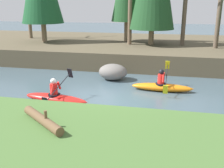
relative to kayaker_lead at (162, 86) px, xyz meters
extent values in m
plane|color=#425660|center=(-2.02, -1.71, -0.22)|extent=(90.00, 90.00, 0.00)
cube|color=brown|center=(-2.02, 8.20, 0.32)|extent=(44.00, 11.03, 1.09)
cylinder|color=#7A664C|center=(-8.83, 6.56, 1.54)|extent=(0.36, 0.36, 1.36)
cylinder|color=#7A664C|center=(-2.94, 8.10, 1.60)|extent=(0.36, 0.36, 1.47)
cylinder|color=#7A664C|center=(-1.02, 6.79, 1.40)|extent=(0.36, 0.36, 1.06)
cylinder|color=brown|center=(-10.95, 8.40, 3.08)|extent=(0.28, 0.28, 4.44)
cylinder|color=brown|center=(-2.50, 6.63, 3.52)|extent=(0.28, 0.28, 5.32)
cylinder|color=brown|center=(1.08, 7.03, 3.69)|extent=(0.28, 0.28, 5.65)
cylinder|color=brown|center=(3.10, 6.13, 2.71)|extent=(0.28, 0.28, 3.70)
ellipsoid|color=orange|center=(-0.02, 0.00, -0.05)|extent=(2.71, 0.64, 0.34)
cone|color=orange|center=(1.22, -0.02, -0.03)|extent=(0.35, 0.21, 0.20)
cylinder|color=black|center=(-0.07, 0.00, 0.09)|extent=(0.49, 0.49, 0.08)
cylinder|color=red|center=(-0.07, 0.00, 0.34)|extent=(0.30, 0.30, 0.42)
sphere|color=black|center=(-0.07, 0.00, 0.67)|extent=(0.23, 0.23, 0.23)
cylinder|color=red|center=(0.03, 0.24, 0.43)|extent=(0.09, 0.23, 0.35)
cylinder|color=red|center=(0.02, -0.24, 0.43)|extent=(0.09, 0.23, 0.35)
cylinder|color=black|center=(0.16, 0.00, 0.47)|extent=(0.06, 1.91, 0.65)
cube|color=yellow|center=(0.17, 0.95, 0.78)|extent=(0.20, 0.16, 0.41)
cube|color=yellow|center=(0.14, -0.95, 0.16)|extent=(0.20, 0.16, 0.41)
ellipsoid|color=red|center=(-4.12, -2.38, -0.05)|extent=(2.76, 0.95, 0.34)
cone|color=red|center=(-2.89, -2.55, -0.03)|extent=(0.37, 0.24, 0.20)
cylinder|color=black|center=(-4.17, -2.38, 0.09)|extent=(0.54, 0.54, 0.08)
cylinder|color=red|center=(-4.17, -2.38, 0.34)|extent=(0.34, 0.34, 0.42)
sphere|color=white|center=(-4.17, -2.38, 0.67)|extent=(0.26, 0.26, 0.23)
cylinder|color=red|center=(-4.04, -2.15, 0.43)|extent=(0.12, 0.24, 0.35)
cylinder|color=red|center=(-4.10, -2.63, 0.43)|extent=(0.12, 0.24, 0.35)
cylinder|color=black|center=(-3.94, -2.41, 0.47)|extent=(0.29, 1.90, 0.65)
cube|color=black|center=(-3.82, -1.46, 0.78)|extent=(0.22, 0.18, 0.41)
cube|color=black|center=(-4.07, -3.35, 0.16)|extent=(0.22, 0.18, 0.41)
ellipsoid|color=white|center=(-3.58, -2.46, -0.13)|extent=(1.18, 0.84, 0.18)
ellipsoid|color=slate|center=(-2.56, 1.33, 0.19)|extent=(1.47, 1.15, 0.83)
cylinder|color=brown|center=(-2.95, -5.76, 0.66)|extent=(1.58, 1.30, 0.24)
cylinder|color=brown|center=(-2.79, -5.88, 0.88)|extent=(0.08, 0.08, 0.20)
camera|label=1|loc=(0.12, -11.49, 3.56)|focal=42.00mm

